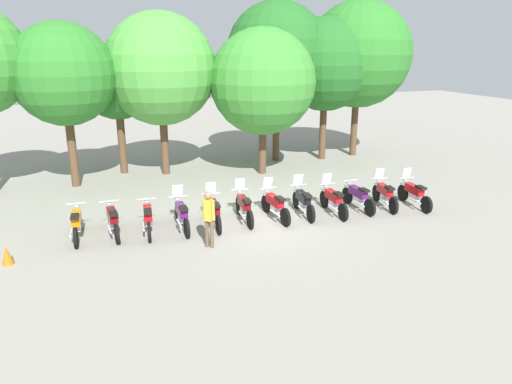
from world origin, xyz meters
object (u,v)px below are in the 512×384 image
at_px(motorcycle_1, 113,220).
at_px(tree_1, 63,75).
at_px(motorcycle_3, 182,214).
at_px(motorcycle_0, 77,223).
at_px(motorcycle_8, 333,200).
at_px(motorcycle_10, 385,194).
at_px(tree_3, 160,69).
at_px(tree_5, 277,53).
at_px(tree_7, 359,55).
at_px(motorcycle_4, 214,211).
at_px(person_0, 209,215).
at_px(motorcycle_9, 358,196).
at_px(motorcycle_6, 275,205).
at_px(tree_4, 263,82).
at_px(tree_2, 117,82).
at_px(tree_6, 326,65).
at_px(motorcycle_5, 244,206).
at_px(motorcycle_2, 148,218).
at_px(motorcycle_11, 414,193).
at_px(motorcycle_7, 303,201).
at_px(traffic_cone, 7,255).

height_order(motorcycle_1, tree_1, tree_1).
xyz_separation_m(motorcycle_3, tree_1, (-3.51, 6.50, 4.22)).
bearing_deg(motorcycle_0, motorcycle_8, -91.40).
distance_m(motorcycle_0, motorcycle_1, 1.09).
bearing_deg(motorcycle_10, tree_1, 68.61).
bearing_deg(motorcycle_1, tree_3, -25.96).
relative_size(tree_5, tree_7, 0.98).
bearing_deg(motorcycle_4, motorcycle_0, 89.90).
bearing_deg(person_0, motorcycle_9, 147.69).
height_order(motorcycle_0, motorcycle_6, motorcycle_6).
bearing_deg(tree_4, tree_2, 160.73).
xyz_separation_m(motorcycle_4, tree_4, (3.83, 6.02, 3.77)).
height_order(tree_5, tree_6, tree_5).
distance_m(motorcycle_5, tree_6, 11.21).
distance_m(motorcycle_2, motorcycle_5, 3.29).
bearing_deg(motorcycle_11, tree_1, 63.52).
height_order(motorcycle_6, motorcycle_7, same).
height_order(motorcycle_1, motorcycle_6, motorcycle_6).
height_order(motorcycle_8, tree_4, tree_4).
distance_m(motorcycle_9, motorcycle_11, 2.22).
height_order(motorcycle_9, person_0, person_0).
distance_m(tree_5, tree_7, 4.53).
distance_m(motorcycle_3, tree_5, 11.71).
relative_size(motorcycle_11, person_0, 1.23).
relative_size(motorcycle_3, tree_5, 0.27).
bearing_deg(motorcycle_3, motorcycle_10, -92.28).
xyz_separation_m(motorcycle_2, motorcycle_5, (3.29, 0.05, 0.01)).
bearing_deg(motorcycle_2, tree_7, -52.05).
bearing_deg(tree_1, motorcycle_5, -48.35).
bearing_deg(motorcycle_1, motorcycle_0, 80.82).
distance_m(motorcycle_3, tree_2, 9.11).
height_order(motorcycle_9, tree_4, tree_4).
xyz_separation_m(motorcycle_9, tree_1, (-10.08, 6.61, 4.23)).
xyz_separation_m(motorcycle_4, motorcycle_11, (7.67, -0.45, 0.00)).
distance_m(motorcycle_3, tree_7, 14.55).
distance_m(motorcycle_9, tree_2, 12.09).
bearing_deg(traffic_cone, motorcycle_2, 16.21).
bearing_deg(motorcycle_8, tree_7, -32.00).
bearing_deg(motorcycle_5, tree_1, 44.33).
xyz_separation_m(motorcycle_9, tree_6, (2.42, 7.95, 4.44)).
relative_size(motorcycle_3, traffic_cone, 3.98).
xyz_separation_m(motorcycle_5, motorcycle_9, (4.38, -0.20, -0.01)).
bearing_deg(motorcycle_10, motorcycle_5, 96.63).
xyz_separation_m(motorcycle_0, tree_6, (12.27, 7.57, 4.44)).
xyz_separation_m(motorcycle_0, tree_1, (-0.22, 6.23, 4.23)).
height_order(tree_1, tree_7, tree_7).
bearing_deg(motorcycle_2, tree_3, -8.14).
bearing_deg(traffic_cone, motorcycle_4, 10.01).
relative_size(motorcycle_10, tree_5, 0.27).
xyz_separation_m(motorcycle_10, tree_1, (-11.18, 6.68, 4.22)).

